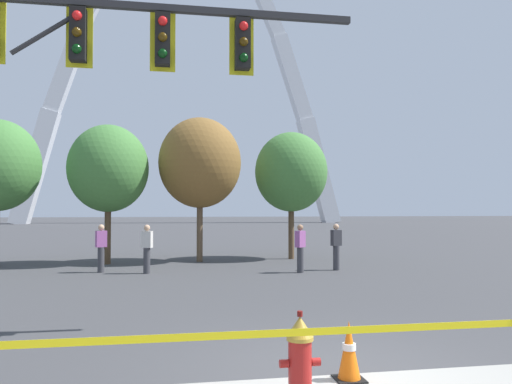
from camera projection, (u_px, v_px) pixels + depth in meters
name	position (u px, v px, depth m)	size (l,w,h in m)	color
ground_plane	(340.00, 372.00, 6.56)	(240.00, 240.00, 0.00)	#3D3D3F
fire_hydrant	(300.00, 358.00, 5.57)	(0.46, 0.48, 0.99)	#5E0F0D
caution_tape_barrier	(277.00, 351.00, 5.31)	(5.64, 0.04, 0.89)	#232326
traffic_cone_by_hydrant	(349.00, 351.00, 6.23)	(0.36, 0.36, 0.73)	black
traffic_signal_gantry	(51.00, 72.00, 8.39)	(7.82, 0.44, 6.00)	#232326
monument_arch	(184.00, 80.00, 72.83)	(46.53, 2.34, 47.27)	silver
tree_left_mid	(108.00, 169.00, 19.35)	(3.05, 3.05, 5.34)	brown
tree_center_left	(200.00, 163.00, 20.24)	(3.30, 3.30, 5.77)	brown
tree_center_right	(291.00, 172.00, 21.34)	(3.06, 3.06, 5.35)	brown
pedestrian_walking_left	(147.00, 248.00, 16.47)	(0.39, 0.31, 1.59)	#38383D
pedestrian_standing_center	(336.00, 246.00, 17.36)	(0.38, 0.28, 1.59)	#38383D
pedestrian_walking_right	(101.00, 248.00, 16.74)	(0.39, 0.32, 1.59)	#38383D
pedestrian_near_trees	(300.00, 248.00, 16.68)	(0.39, 0.37, 1.59)	#38383D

